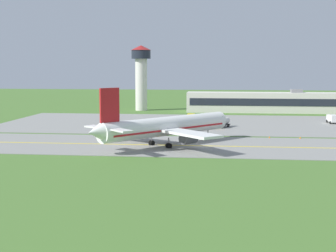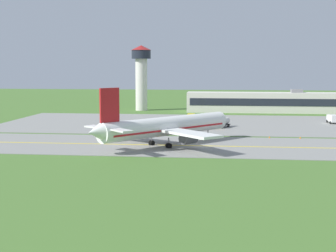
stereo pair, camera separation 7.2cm
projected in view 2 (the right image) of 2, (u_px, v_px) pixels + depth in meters
name	position (u px, v px, depth m)	size (l,w,h in m)	color
ground_plane	(201.00, 146.00, 107.47)	(500.00, 500.00, 0.00)	#47702D
taxiway_strip	(201.00, 146.00, 107.46)	(240.00, 28.00, 0.10)	gray
apron_pad	(243.00, 124.00, 147.73)	(140.00, 52.00, 0.10)	gray
taxiway_centreline	(201.00, 146.00, 107.45)	(220.00, 0.60, 0.01)	yellow
airplane_lead	(165.00, 127.00, 107.05)	(29.47, 33.02, 12.70)	white
service_truck_baggage	(222.00, 122.00, 139.17)	(4.48, 6.29, 2.65)	orange
service_truck_fuel	(333.00, 118.00, 149.12)	(2.73, 6.15, 2.60)	silver
service_truck_catering	(191.00, 118.00, 150.32)	(2.40, 6.01, 2.60)	yellow
terminal_building	(265.00, 102.00, 184.55)	(55.91, 9.00, 8.41)	beige
control_tower	(141.00, 71.00, 191.69)	(7.60, 7.60, 24.37)	silver
traffic_cone_near_edge	(180.00, 137.00, 119.62)	(0.44, 0.44, 0.60)	orange
traffic_cone_mid_edge	(269.00, 137.00, 118.69)	(0.44, 0.44, 0.60)	orange
traffic_cone_far_edge	(300.00, 138.00, 117.89)	(0.44, 0.44, 0.60)	orange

